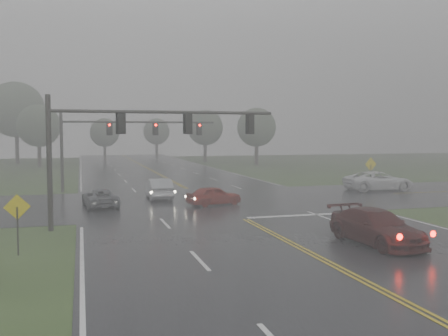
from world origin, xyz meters
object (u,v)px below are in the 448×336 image
object	(u,v)px
sedan_silver	(159,199)
car_grey	(100,207)
signal_gantry_near	(123,136)
pickup_white	(378,191)
signal_gantry_far	(113,136)
sedan_red	(214,205)
sedan_maroon	(376,244)

from	to	relation	value
sedan_silver	car_grey	bearing A→B (deg)	36.25
car_grey	signal_gantry_near	world-z (taller)	signal_gantry_near
pickup_white	signal_gantry_far	world-z (taller)	signal_gantry_far
sedan_red	pickup_white	bearing A→B (deg)	-88.00
signal_gantry_near	sedan_maroon	bearing A→B (deg)	-35.04
sedan_silver	pickup_white	bearing A→B (deg)	-178.73
pickup_white	signal_gantry_near	xyz separation A→B (m)	(-21.81, -10.60, 4.67)
sedan_red	pickup_white	size ratio (longest dim) A/B	0.65
sedan_red	signal_gantry_far	size ratio (longest dim) A/B	0.29
sedan_silver	pickup_white	size ratio (longest dim) A/B	0.79
sedan_maroon	signal_gantry_far	bearing A→B (deg)	107.47
sedan_maroon	pickup_white	world-z (taller)	pickup_white
car_grey	sedan_maroon	bearing A→B (deg)	121.52
sedan_red	sedan_maroon	bearing A→B (deg)	-178.26
sedan_maroon	sedan_red	distance (m)	13.79
sedan_maroon	sedan_red	size ratio (longest dim) A/B	1.38
sedan_maroon	car_grey	size ratio (longest dim) A/B	1.20
sedan_silver	signal_gantry_far	world-z (taller)	signal_gantry_far
signal_gantry_near	sedan_silver	bearing A→B (deg)	72.19
sedan_silver	signal_gantry_far	distance (m)	8.28
sedan_maroon	car_grey	xyz separation A→B (m)	(-11.04, 14.41, 0.00)
sedan_red	car_grey	world-z (taller)	sedan_red
car_grey	signal_gantry_near	bearing A→B (deg)	91.35
pickup_white	car_grey	bearing A→B (deg)	101.47
sedan_maroon	sedan_silver	world-z (taller)	sedan_silver
car_grey	pickup_white	bearing A→B (deg)	-177.74
sedan_silver	car_grey	world-z (taller)	sedan_silver
sedan_maroon	pickup_white	bearing A→B (deg)	51.87
car_grey	signal_gantry_near	size ratio (longest dim) A/B	0.37
car_grey	pickup_white	size ratio (longest dim) A/B	0.75
signal_gantry_near	sedan_red	bearing A→B (deg)	44.18
sedan_silver	signal_gantry_near	xyz separation A→B (m)	(-3.34, -10.39, 4.67)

